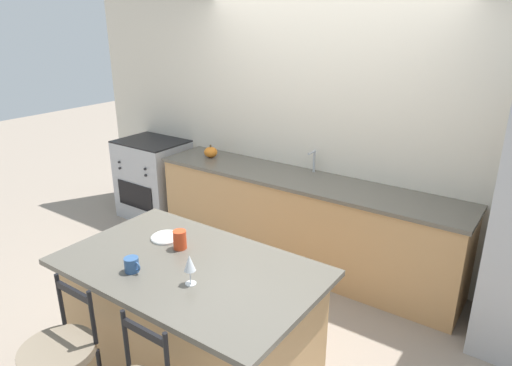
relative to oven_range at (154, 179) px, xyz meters
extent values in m
plane|color=gray|center=(2.04, -0.34, -0.48)|extent=(18.00, 18.00, 0.00)
cube|color=beige|center=(2.04, 0.33, 0.87)|extent=(6.00, 0.07, 2.70)
cube|color=tan|center=(2.04, 0.02, -0.04)|extent=(3.06, 0.62, 0.87)
cube|color=#5B564C|center=(2.04, 0.02, 0.41)|extent=(3.09, 0.65, 0.03)
cube|color=black|center=(2.04, 0.02, 0.42)|extent=(0.56, 0.34, 0.01)
cylinder|color=#ADAFB5|center=(2.04, 0.23, 0.53)|extent=(0.02, 0.02, 0.22)
cylinder|color=#ADAFB5|center=(2.04, 0.17, 0.63)|extent=(0.02, 0.12, 0.02)
cube|color=tan|center=(2.31, -1.84, -0.02)|extent=(1.46, 0.83, 0.92)
cube|color=#5B564C|center=(2.31, -1.84, 0.46)|extent=(1.58, 0.95, 0.03)
cube|color=#ADAFB5|center=(0.00, 0.00, -0.01)|extent=(0.79, 0.61, 0.94)
cube|color=black|center=(0.00, -0.31, -0.12)|extent=(0.57, 0.01, 0.30)
cube|color=black|center=(0.00, 0.00, 0.47)|extent=(0.79, 0.61, 0.02)
cylinder|color=black|center=(-0.22, -0.32, 0.25)|extent=(0.03, 0.02, 0.03)
cylinder|color=black|center=(0.22, -0.32, 0.25)|extent=(0.03, 0.02, 0.03)
cylinder|color=black|center=(-0.22, -0.32, 0.18)|extent=(0.03, 0.02, 0.03)
cylinder|color=black|center=(0.22, -0.32, 0.18)|extent=(0.03, 0.02, 0.03)
cylinder|color=#7F705B|center=(2.03, -2.56, 0.22)|extent=(0.39, 0.39, 0.04)
cylinder|color=black|center=(1.89, -2.42, 0.40)|extent=(0.02, 0.02, 0.32)
cylinder|color=black|center=(2.17, -2.42, 0.40)|extent=(0.02, 0.02, 0.32)
cube|color=black|center=(2.03, -2.42, 0.50)|extent=(0.28, 0.02, 0.04)
cylinder|color=black|center=(2.44, -2.43, 0.40)|extent=(0.02, 0.02, 0.32)
cylinder|color=black|center=(2.72, -2.43, 0.40)|extent=(0.02, 0.02, 0.32)
cube|color=black|center=(2.58, -2.43, 0.50)|extent=(0.28, 0.02, 0.04)
cylinder|color=white|center=(1.96, -1.68, 0.48)|extent=(0.20, 0.20, 0.01)
torus|color=white|center=(1.96, -1.68, 0.49)|extent=(0.20, 0.20, 0.01)
cylinder|color=white|center=(2.46, -1.99, 0.48)|extent=(0.06, 0.06, 0.00)
cylinder|color=white|center=(2.46, -1.99, 0.52)|extent=(0.01, 0.01, 0.08)
cone|color=white|center=(2.46, -1.99, 0.61)|extent=(0.06, 0.06, 0.09)
cylinder|color=#335689|center=(2.09, -2.08, 0.52)|extent=(0.08, 0.08, 0.09)
torus|color=#335689|center=(2.13, -2.08, 0.52)|extent=(0.06, 0.01, 0.06)
cylinder|color=red|center=(2.13, -1.72, 0.54)|extent=(0.08, 0.08, 0.12)
ellipsoid|color=orange|center=(0.89, 0.03, 0.48)|extent=(0.14, 0.14, 0.11)
cylinder|color=brown|center=(0.89, 0.03, 0.55)|extent=(0.02, 0.02, 0.02)
camera|label=1|loc=(3.99, -3.55, 1.86)|focal=32.00mm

